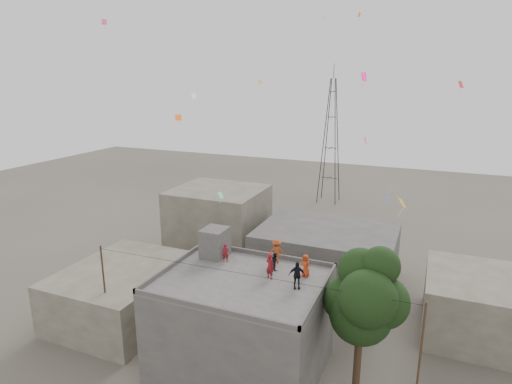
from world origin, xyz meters
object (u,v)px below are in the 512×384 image
(transmission_tower, at_px, (331,141))
(person_red_adult, at_px, (270,266))
(tree, at_px, (365,299))
(person_dark_adult, at_px, (297,275))
(stair_head_box, at_px, (215,242))

(transmission_tower, height_order, person_red_adult, transmission_tower)
(tree, relative_size, transmission_tower, 0.45)
(tree, relative_size, person_dark_adult, 5.49)
(person_red_adult, xyz_separation_m, person_dark_adult, (1.90, -0.58, 0.01))
(stair_head_box, relative_size, tree, 0.22)
(stair_head_box, height_order, tree, tree)
(stair_head_box, height_order, transmission_tower, transmission_tower)
(stair_head_box, bearing_deg, person_dark_adult, -19.14)
(stair_head_box, bearing_deg, tree, -10.74)
(person_dark_adult, bearing_deg, stair_head_box, 138.66)
(person_red_adult, bearing_deg, tree, -161.28)
(person_red_adult, distance_m, person_dark_adult, 1.99)
(stair_head_box, bearing_deg, transmission_tower, 91.23)
(stair_head_box, bearing_deg, person_red_adult, -19.99)
(tree, bearing_deg, stair_head_box, 169.26)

